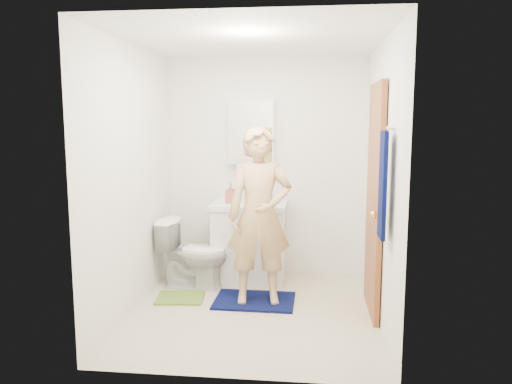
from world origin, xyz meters
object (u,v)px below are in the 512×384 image
vanity_cabinet (249,244)px  towel (383,185)px  man (260,216)px  medicine_cabinet (252,132)px  soap_dispenser (231,193)px  toilet (193,253)px  toothbrush_cup (260,197)px

vanity_cabinet → towel: bearing=-51.5°
vanity_cabinet → man: (0.18, -0.70, 0.45)m
vanity_cabinet → medicine_cabinet: 1.22m
towel → man: (-1.00, 0.79, -0.40)m
vanity_cabinet → soap_dispenser: soap_dispenser is taller
toilet → soap_dispenser: size_ratio=3.37×
toilet → man: size_ratio=0.43×
toothbrush_cup → man: man is taller
toilet → toothbrush_cup: toothbrush_cup is taller
vanity_cabinet → towel: (1.18, -1.48, 0.85)m
medicine_cabinet → man: bearing=-78.9°
toilet → medicine_cabinet: bearing=-41.2°
toothbrush_cup → man: size_ratio=0.07×
medicine_cabinet → towel: bearing=-55.4°
medicine_cabinet → towel: size_ratio=0.87×
towel → toothbrush_cup: (-1.07, 1.58, -0.35)m
towel → toilet: towel is taller
soap_dispenser → man: man is taller
toothbrush_cup → vanity_cabinet: bearing=-140.6°
soap_dispenser → toothbrush_cup: soap_dispenser is taller
towel → man: size_ratio=0.49×
vanity_cabinet → toothbrush_cup: size_ratio=6.71×
toothbrush_cup → man: 0.79m
vanity_cabinet → toothbrush_cup: toothbrush_cup is taller
towel → toothbrush_cup: bearing=124.2°
vanity_cabinet → toothbrush_cup: (0.11, 0.09, 0.50)m
towel → man: 1.33m
medicine_cabinet → towel: 2.11m
vanity_cabinet → soap_dispenser: bearing=-173.1°
toilet → toothbrush_cup: (0.66, 0.38, 0.54)m
toothbrush_cup → towel: bearing=-55.8°
soap_dispenser → towel: bearing=-46.7°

